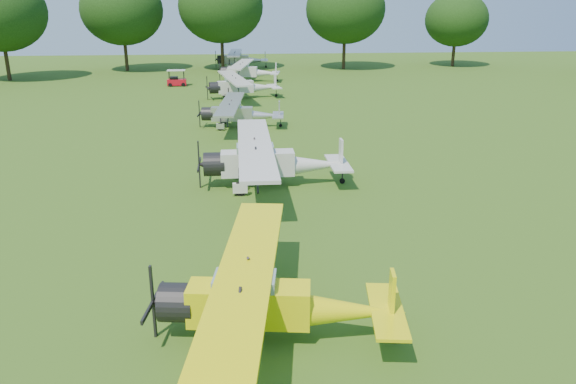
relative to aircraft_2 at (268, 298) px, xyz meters
name	(u,v)px	position (x,y,z in m)	size (l,w,h in m)	color
ground	(252,235)	(-0.25, 7.33, -1.28)	(160.00, 160.00, 0.00)	#2B5615
tree_belt	(345,26)	(3.32, 7.50, 6.75)	(137.36, 130.27, 14.52)	black
aircraft_2	(268,298)	(0.00, 0.00, 0.00)	(7.01, 11.13, 2.18)	yellow
aircraft_3	(269,159)	(0.84, 13.62, 0.12)	(7.61, 12.08, 2.39)	silver
aircraft_4	(238,112)	(-0.58, 27.67, -0.12)	(6.33, 10.08, 1.98)	silver
aircraft_5	(241,85)	(-0.23, 40.55, 0.01)	(7.11, 11.25, 2.21)	silver
aircraft_6	(247,70)	(0.63, 52.33, 0.01)	(7.10, 11.24, 2.21)	silver
aircraft_7	(240,58)	(-0.04, 66.24, 0.06)	(7.31, 11.63, 2.29)	silver
golf_cart	(176,81)	(-7.18, 49.40, -0.70)	(2.08, 1.34, 1.72)	red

